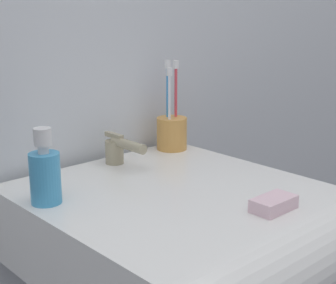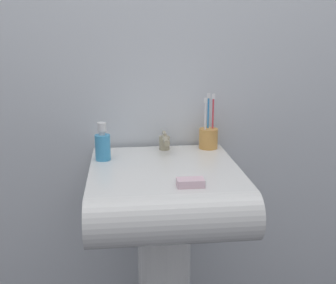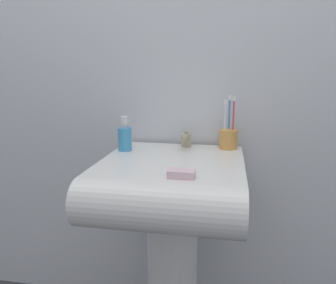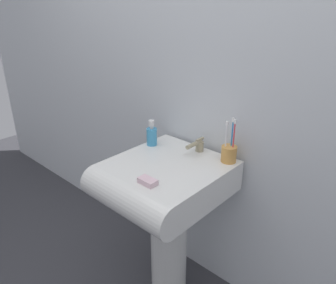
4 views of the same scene
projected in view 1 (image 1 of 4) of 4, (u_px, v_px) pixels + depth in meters
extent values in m
cube|color=white|center=(170.00, 225.00, 1.03)|extent=(0.52, 0.52, 0.15)
cylinder|color=white|center=(277.00, 273.00, 0.85)|extent=(0.52, 0.15, 0.15)
cylinder|color=tan|center=(114.00, 152.00, 1.17)|extent=(0.04, 0.04, 0.05)
cylinder|color=tan|center=(128.00, 145.00, 1.13)|extent=(0.02, 0.10, 0.02)
cube|color=tan|center=(114.00, 135.00, 1.16)|extent=(0.01, 0.06, 0.01)
cylinder|color=#D19347|center=(172.00, 133.00, 1.28)|extent=(0.08, 0.08, 0.08)
cylinder|color=white|center=(169.00, 111.00, 1.25)|extent=(0.01, 0.01, 0.17)
cube|color=white|center=(169.00, 72.00, 1.22)|extent=(0.01, 0.01, 0.02)
cylinder|color=#D83F4C|center=(176.00, 106.00, 1.28)|extent=(0.01, 0.01, 0.19)
cube|color=white|center=(176.00, 65.00, 1.25)|extent=(0.01, 0.01, 0.02)
cylinder|color=#338CD8|center=(168.00, 106.00, 1.28)|extent=(0.01, 0.01, 0.19)
cube|color=white|center=(168.00, 64.00, 1.25)|extent=(0.01, 0.01, 0.02)
cylinder|color=#3F99CC|center=(45.00, 178.00, 0.93)|extent=(0.06, 0.06, 0.09)
cylinder|color=silver|center=(43.00, 149.00, 0.92)|extent=(0.02, 0.02, 0.01)
cylinder|color=silver|center=(43.00, 137.00, 0.91)|extent=(0.03, 0.03, 0.03)
cube|color=silver|center=(274.00, 204.00, 0.90)|extent=(0.08, 0.05, 0.02)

